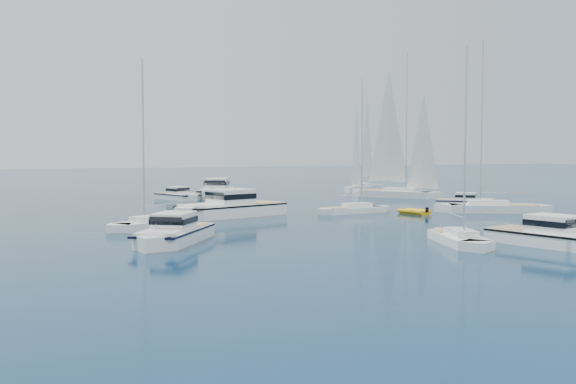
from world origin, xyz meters
name	(u,v)px	position (x,y,z in m)	size (l,w,h in m)	color
ground	(491,254)	(0.00, 0.00, 0.00)	(400.00, 400.00, 0.00)	navy
motor_cruiser_near	(556,247)	(5.71, 0.72, 0.00)	(2.95, 9.64, 2.53)	white
motor_cruiser_left	(173,243)	(-15.71, 12.02, 0.00)	(2.95, 9.63, 2.53)	silver
motor_cruiser_centre	(229,217)	(-6.72, 27.08, 0.00)	(3.72, 12.14, 3.19)	white
motor_cruiser_far_r	(467,206)	(20.62, 27.89, 0.00)	(2.16, 7.06, 1.85)	white
motor_cruiser_distant	(217,198)	(0.06, 51.45, 0.00)	(3.63, 11.88, 3.12)	silver
motor_cruiser_horizon	(179,200)	(-5.36, 49.68, 0.00)	(2.42, 7.90, 2.07)	silver
sailboat_fore	(459,244)	(1.05, 4.31, 0.00)	(2.29, 8.80, 12.93)	silver
sailboat_mid_r	(493,212)	(18.04, 20.82, 0.00)	(3.03, 11.66, 17.14)	white
sailboat_mid_l	(154,228)	(-14.93, 20.90, 0.00)	(2.36, 9.09, 13.36)	silver
sailboat_centre	(354,213)	(5.48, 25.72, 0.00)	(2.21, 8.48, 12.47)	white
sailboat_sails_r	(396,197)	(21.11, 42.43, 0.00)	(3.35, 12.88, 18.93)	silver
sailboat_sails_far	(364,191)	(24.38, 56.00, 0.00)	(3.03, 11.66, 17.13)	silver
tender_yellow	(414,214)	(10.12, 22.47, 0.00)	(1.79, 3.17, 0.95)	#F0AD0E
tender_grey_far	(195,210)	(-7.42, 35.67, 0.00)	(2.17, 4.01, 0.95)	black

